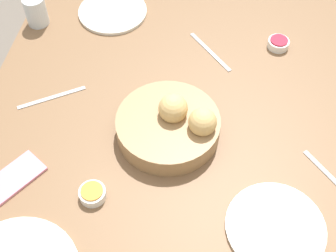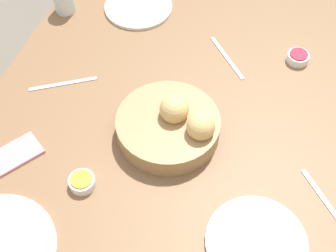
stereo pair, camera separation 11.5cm
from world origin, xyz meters
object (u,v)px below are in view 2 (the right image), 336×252
at_px(plate_near_left, 138,7).
at_px(knife_silver, 227,58).
at_px(spoon_coffee, 320,194).
at_px(bread_basket, 171,125).
at_px(fork_silver, 63,84).
at_px(cell_phone, 10,157).
at_px(jam_bowl_honey, 82,182).
at_px(plate_far_center, 256,243).
at_px(jam_bowl_berry, 298,57).

height_order(plate_near_left, knife_silver, plate_near_left).
bearing_deg(spoon_coffee, bread_basket, -98.89).
bearing_deg(fork_silver, cell_phone, -3.61).
bearing_deg(jam_bowl_honey, plate_near_left, -171.51).
relative_size(bread_basket, cell_phone, 1.55).
distance_m(plate_far_center, cell_phone, 0.61).
bearing_deg(spoon_coffee, plate_near_left, -128.43).
distance_m(jam_bowl_honey, spoon_coffee, 0.55).
height_order(plate_far_center, spoon_coffee, plate_far_center).
height_order(jam_bowl_berry, jam_bowl_honey, same).
xyz_separation_m(jam_bowl_berry, jam_bowl_honey, (0.56, -0.41, 0.00)).
distance_m(fork_silver, cell_phone, 0.26).
bearing_deg(jam_bowl_honey, fork_silver, -146.47).
xyz_separation_m(plate_near_left, plate_far_center, (0.66, 0.51, 0.00)).
xyz_separation_m(spoon_coffee, cell_phone, (0.13, -0.73, 0.00)).
distance_m(jam_bowl_berry, cell_phone, 0.82).
xyz_separation_m(bread_basket, knife_silver, (-0.31, 0.07, -0.03)).
bearing_deg(fork_silver, knife_silver, 120.38).
distance_m(bread_basket, cell_phone, 0.40).
xyz_separation_m(plate_near_left, jam_bowl_berry, (0.08, 0.51, 0.01)).
bearing_deg(cell_phone, jam_bowl_berry, 131.72).
xyz_separation_m(bread_basket, jam_bowl_berry, (-0.36, 0.26, -0.02)).
height_order(plate_far_center, jam_bowl_berry, jam_bowl_berry).
relative_size(jam_bowl_berry, fork_silver, 0.38).
xyz_separation_m(jam_bowl_berry, cell_phone, (0.55, -0.61, -0.01)).
distance_m(plate_near_left, jam_bowl_honey, 0.65).
xyz_separation_m(bread_basket, cell_phone, (0.19, -0.35, -0.03)).
height_order(plate_far_center, jam_bowl_honey, jam_bowl_honey).
relative_size(jam_bowl_berry, knife_silver, 0.43).
bearing_deg(spoon_coffee, fork_silver, -100.31).
bearing_deg(jam_bowl_honey, spoon_coffee, 105.24).
distance_m(jam_bowl_berry, spoon_coffee, 0.43).
height_order(jam_bowl_berry, knife_silver, jam_bowl_berry).
bearing_deg(cell_phone, spoon_coffee, 100.11).
bearing_deg(plate_near_left, bread_basket, 29.36).
height_order(fork_silver, spoon_coffee, same).
bearing_deg(bread_basket, knife_silver, 166.80).
height_order(bread_basket, spoon_coffee, bread_basket).
height_order(bread_basket, cell_phone, bread_basket).
bearing_deg(bread_basket, cell_phone, -61.47).
xyz_separation_m(bread_basket, fork_silver, (-0.07, -0.33, -0.03)).
bearing_deg(spoon_coffee, cell_phone, -79.89).
bearing_deg(knife_silver, jam_bowl_berry, 104.84).
xyz_separation_m(bread_basket, plate_far_center, (0.22, 0.26, -0.03)).
bearing_deg(jam_bowl_berry, jam_bowl_honey, -36.52).
distance_m(plate_near_left, knife_silver, 0.34).
height_order(bread_basket, fork_silver, bread_basket).
bearing_deg(plate_near_left, plate_far_center, 37.67).
relative_size(plate_far_center, cell_phone, 1.32).
xyz_separation_m(plate_far_center, knife_silver, (-0.53, -0.19, -0.00)).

